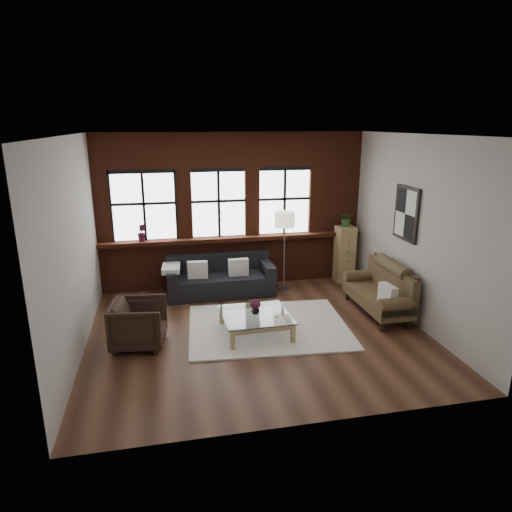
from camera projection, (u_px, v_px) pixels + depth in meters
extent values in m
plane|color=#432618|center=(257.00, 332.00, 7.64)|extent=(5.50, 5.50, 0.00)
plane|color=white|center=(258.00, 135.00, 6.74)|extent=(5.50, 5.50, 0.00)
plane|color=#B7B3AB|center=(233.00, 211.00, 9.54)|extent=(5.50, 0.00, 5.50)
plane|color=#B7B3AB|center=(307.00, 296.00, 4.84)|extent=(5.50, 0.00, 5.50)
plane|color=#B7B3AB|center=(74.00, 249.00, 6.65)|extent=(0.00, 5.00, 5.00)
plane|color=#B7B3AB|center=(416.00, 231.00, 7.73)|extent=(0.00, 5.00, 5.00)
cube|color=#5B2515|center=(234.00, 238.00, 9.56)|extent=(5.50, 0.30, 0.08)
cube|color=silver|center=(268.00, 326.00, 7.81)|extent=(2.83, 2.31, 0.03)
cube|color=white|center=(198.00, 270.00, 9.01)|extent=(0.41, 0.17, 0.34)
cube|color=white|center=(238.00, 267.00, 9.17)|extent=(0.40, 0.15, 0.34)
cube|color=white|center=(388.00, 294.00, 7.74)|extent=(0.19, 0.39, 0.34)
imported|color=black|center=(139.00, 324.00, 7.08)|extent=(0.91, 0.89, 0.74)
imported|color=#B2B2B2|center=(255.00, 310.00, 7.46)|extent=(0.15, 0.15, 0.14)
sphere|color=#511B37|center=(255.00, 304.00, 7.43)|extent=(0.17, 0.17, 0.17)
cube|color=tan|center=(345.00, 254.00, 9.94)|extent=(0.38, 0.38, 1.23)
imported|color=#2D5923|center=(347.00, 219.00, 9.72)|extent=(0.32, 0.28, 0.35)
imported|color=#511B37|center=(142.00, 232.00, 9.10)|extent=(0.25, 0.22, 0.37)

